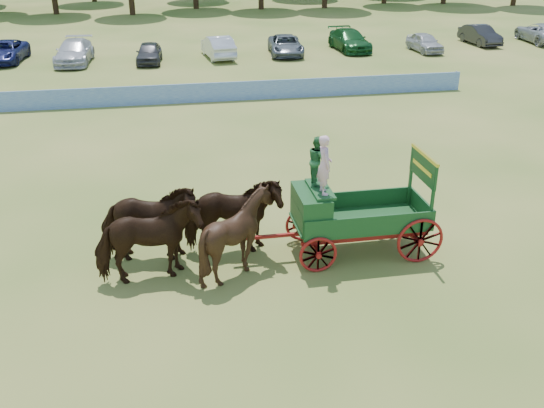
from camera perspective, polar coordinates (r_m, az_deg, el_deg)
The scene contains 8 objects.
ground at distance 17.88m, azimuth 7.77°, elevation -5.36°, with size 160.00×160.00×0.00m, color #A29049.
horse_lead_left at distance 16.56m, azimuth -11.54°, elevation -3.52°, with size 1.29×2.84×2.40m, color black.
horse_lead_right at distance 17.54m, azimuth -11.54°, elevation -1.82°, with size 1.29×2.84×2.40m, color black.
horse_wheel_left at distance 16.64m, azimuth -3.27°, elevation -2.86°, with size 1.94×2.18×2.40m, color black.
horse_wheel_right at distance 17.61m, azimuth -3.73°, elevation -1.22°, with size 1.29×2.84×2.40m, color black.
farm_dray at distance 17.51m, azimuth 6.14°, elevation -0.01°, with size 6.00×2.00×3.83m.
sponsor_banner at distance 33.91m, azimuth -3.16°, elevation 10.57°, with size 26.00×0.08×1.05m, color #2051B2.
parked_cars at distance 46.44m, azimuth 1.04°, elevation 14.82°, with size 58.83×7.27×1.57m.
Camera 1 is at (-5.13, -14.58, 8.98)m, focal length 40.00 mm.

